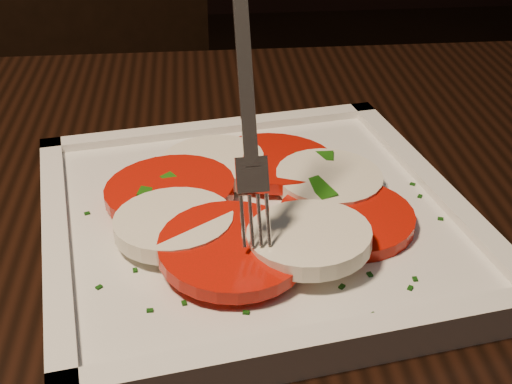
{
  "coord_description": "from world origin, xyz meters",
  "views": [
    {
      "loc": [
        -0.16,
        -0.35,
        1.0
      ],
      "look_at": [
        -0.12,
        0.02,
        0.78
      ],
      "focal_mm": 50.0,
      "sensor_mm": 36.0,
      "label": 1
    }
  ],
  "objects": [
    {
      "name": "chair",
      "position": [
        -0.29,
        0.8,
        0.53
      ],
      "size": [
        0.54,
        0.54,
        0.93
      ],
      "rotation": [
        0.0,
        0.0,
        0.35
      ],
      "color": "black",
      "rests_on": "ground"
    },
    {
      "name": "plate",
      "position": [
        -0.12,
        0.02,
        0.76
      ],
      "size": [
        0.3,
        0.3,
        0.01
      ],
      "primitive_type": "cube",
      "rotation": [
        0.0,
        0.0,
        0.17
      ],
      "color": "white",
      "rests_on": "table"
    },
    {
      "name": "caprese_salad",
      "position": [
        -0.12,
        0.02,
        0.77
      ],
      "size": [
        0.22,
        0.21,
        0.02
      ],
      "color": "red",
      "rests_on": "plate"
    },
    {
      "name": "fork",
      "position": [
        -0.13,
        0.0,
        0.85
      ],
      "size": [
        0.03,
        0.08,
        0.14
      ],
      "primitive_type": null,
      "rotation": [
        0.0,
        0.0,
        0.05
      ],
      "color": "white",
      "rests_on": "caprese_salad"
    }
  ]
}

